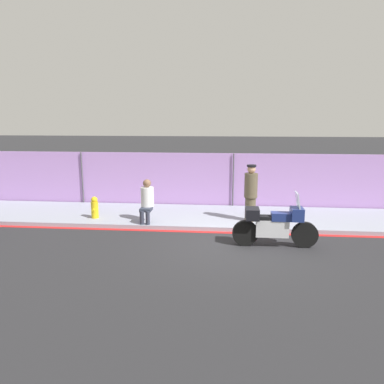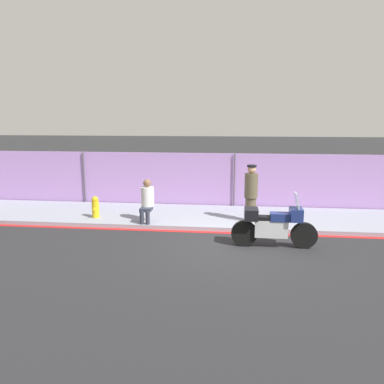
{
  "view_description": "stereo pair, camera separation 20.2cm",
  "coord_description": "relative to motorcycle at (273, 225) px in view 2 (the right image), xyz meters",
  "views": [
    {
      "loc": [
        -0.22,
        -9.86,
        3.45
      ],
      "look_at": [
        -1.33,
        1.74,
        1.12
      ],
      "focal_mm": 35.0,
      "sensor_mm": 36.0,
      "label": 1
    },
    {
      "loc": [
        -0.02,
        -9.84,
        3.45
      ],
      "look_at": [
        -1.33,
        1.74,
        1.12
      ],
      "focal_mm": 35.0,
      "sensor_mm": 36.0,
      "label": 2
    }
  ],
  "objects": [
    {
      "name": "ground_plane",
      "position": [
        -1.06,
        -0.0,
        -0.61
      ],
      "size": [
        120.0,
        120.0,
        0.0
      ],
      "primitive_type": "plane",
      "color": "#262628"
    },
    {
      "name": "motorcycle",
      "position": [
        0.0,
        0.0,
        0.0
      ],
      "size": [
        2.29,
        0.51,
        1.51
      ],
      "rotation": [
        0.0,
        0.0,
        0.0
      ],
      "color": "black",
      "rests_on": "ground_plane"
    },
    {
      "name": "sidewalk",
      "position": [
        -1.06,
        2.69,
        -0.55
      ],
      "size": [
        43.8,
        2.98,
        0.13
      ],
      "color": "#8E93A3",
      "rests_on": "ground_plane"
    },
    {
      "name": "officer_standing",
      "position": [
        -0.52,
        2.07,
        0.46
      ],
      "size": [
        0.42,
        0.42,
        1.84
      ],
      "color": "brown",
      "rests_on": "sidewalk"
    },
    {
      "name": "fire_hydrant",
      "position": [
        -5.68,
        1.93,
        -0.12
      ],
      "size": [
        0.24,
        0.3,
        0.73
      ],
      "color": "gold",
      "rests_on": "sidewalk"
    },
    {
      "name": "storefront_fence",
      "position": [
        -1.06,
        4.27,
        0.45
      ],
      "size": [
        41.61,
        0.17,
        2.12
      ],
      "color": "#AD7FC6",
      "rests_on": "ground_plane"
    },
    {
      "name": "person_seated_on_curb",
      "position": [
        -3.85,
        1.68,
        0.27
      ],
      "size": [
        0.42,
        0.72,
        1.37
      ],
      "color": "#2D3342",
      "rests_on": "sidewalk"
    },
    {
      "name": "curb_paint_stripe",
      "position": [
        -1.06,
        1.11,
        -0.61
      ],
      "size": [
        43.8,
        0.18,
        0.01
      ],
      "color": "red",
      "rests_on": "ground_plane"
    }
  ]
}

